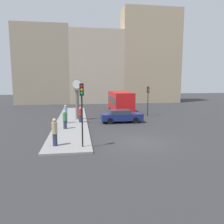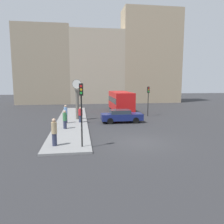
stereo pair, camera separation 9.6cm
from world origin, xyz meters
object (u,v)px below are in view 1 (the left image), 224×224
traffic_light_far (148,95)px  pedestrian_blue_stripe (66,114)px  pedestrian_tan_coat (55,132)px  pedestrian_green_hoodie (65,120)px  traffic_light_near (82,102)px  sedan_car (121,116)px  pedestrian_red_top (80,115)px  bus_distant (120,101)px  street_clock (77,100)px

traffic_light_far → pedestrian_blue_stripe: traffic_light_far is taller
pedestrian_tan_coat → pedestrian_green_hoodie: (0.33, 5.21, -0.10)m
traffic_light_near → pedestrian_green_hoodie: size_ratio=2.48×
sedan_car → traffic_light_near: bearing=-116.1°
pedestrian_blue_stripe → pedestrian_green_hoodie: bearing=-88.3°
pedestrian_red_top → pedestrian_green_hoodie: bearing=-115.3°
bus_distant → traffic_light_far: traffic_light_far is taller
sedan_car → traffic_light_near: 9.85m
sedan_car → pedestrian_tan_coat: size_ratio=2.38×
bus_distant → pedestrian_blue_stripe: bearing=-131.2°
sedan_car → traffic_light_far: bearing=41.8°
sedan_car → pedestrian_red_top: (-4.27, 0.03, 0.21)m
bus_distant → traffic_light_far: (2.64, -4.33, 1.02)m
traffic_light_near → pedestrian_tan_coat: traffic_light_near is taller
bus_distant → pedestrian_tan_coat: bearing=-114.7°
traffic_light_far → pedestrian_blue_stripe: size_ratio=2.00×
sedan_car → pedestrian_blue_stripe: bearing=-177.9°
street_clock → pedestrian_tan_coat: (-1.39, -10.08, -1.18)m
bus_distant → pedestrian_green_hoodie: size_ratio=4.50×
sedan_car → traffic_light_far: size_ratio=1.17×
traffic_light_near → traffic_light_far: (8.26, 12.22, -0.40)m
pedestrian_green_hoodie → pedestrian_red_top: size_ratio=1.04×
traffic_light_far → pedestrian_tan_coat: (-10.04, -11.73, -1.58)m
pedestrian_tan_coat → traffic_light_far: bearing=49.4°
pedestrian_tan_coat → traffic_light_near: bearing=-15.4°
traffic_light_far → pedestrian_red_top: size_ratio=2.33×
sedan_car → street_clock: size_ratio=0.98×
pedestrian_green_hoodie → pedestrian_red_top: 3.24m
sedan_car → street_clock: (-4.60, 1.98, 1.54)m
bus_distant → sedan_car: bearing=-100.1°
pedestrian_green_hoodie → pedestrian_red_top: bearing=64.7°
pedestrian_red_top → bus_distant: bearing=54.3°
bus_distant → traffic_light_near: 17.53m
pedestrian_tan_coat → pedestrian_red_top: (1.72, 8.13, -0.14)m
bus_distant → pedestrian_tan_coat: (-7.40, -16.06, -0.56)m
traffic_light_far → street_clock: bearing=-169.2°
sedan_car → bus_distant: (1.41, 7.96, 0.91)m
pedestrian_tan_coat → bus_distant: bearing=65.3°
traffic_light_far → pedestrian_blue_stripe: bearing=-158.6°
traffic_light_near → traffic_light_far: bearing=55.9°
street_clock → pedestrian_green_hoodie: (-1.06, -4.87, -1.28)m
pedestrian_blue_stripe → pedestrian_red_top: (1.46, 0.25, -0.17)m
pedestrian_blue_stripe → sedan_car: bearing=2.1°
traffic_light_near → street_clock: bearing=92.1°
pedestrian_red_top → pedestrian_blue_stripe: bearing=-170.4°
traffic_light_far → sedan_car: bearing=-138.2°
pedestrian_green_hoodie → pedestrian_blue_stripe: pedestrian_blue_stripe is taller
street_clock → sedan_car: bearing=-23.3°
pedestrian_tan_coat → pedestrian_blue_stripe: bearing=88.2°
street_clock → pedestrian_green_hoodie: 5.15m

